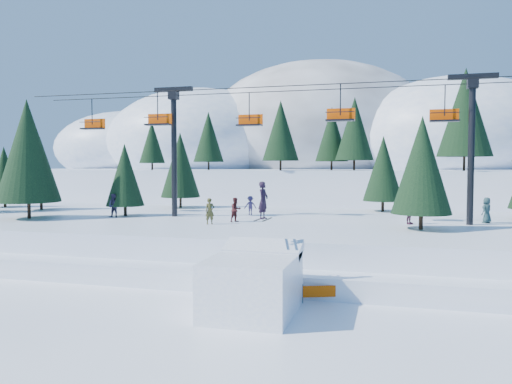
% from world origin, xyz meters
% --- Properties ---
extents(ground, '(160.00, 160.00, 0.00)m').
position_xyz_m(ground, '(0.00, 0.00, 0.00)').
color(ground, white).
rests_on(ground, ground).
extents(mid_shelf, '(70.00, 22.00, 2.50)m').
position_xyz_m(mid_shelf, '(0.00, 18.00, 1.25)').
color(mid_shelf, white).
rests_on(mid_shelf, ground).
extents(berm, '(70.00, 6.00, 1.10)m').
position_xyz_m(berm, '(0.00, 8.00, 0.55)').
color(berm, white).
rests_on(berm, ground).
extents(mountain_ridge, '(119.00, 60.86, 26.46)m').
position_xyz_m(mountain_ridge, '(-5.06, 73.35, 9.64)').
color(mountain_ridge, white).
rests_on(mountain_ridge, ground).
extents(jump_kicker, '(3.72, 5.07, 5.81)m').
position_xyz_m(jump_kicker, '(1.87, 2.31, 1.38)').
color(jump_kicker, white).
rests_on(jump_kicker, ground).
extents(chairlift, '(46.00, 3.21, 10.28)m').
position_xyz_m(chairlift, '(1.60, 18.05, 9.32)').
color(chairlift, black).
rests_on(chairlift, mid_shelf).
extents(conifer_stand, '(61.21, 17.36, 9.14)m').
position_xyz_m(conifer_stand, '(2.73, 18.59, 6.85)').
color(conifer_stand, black).
rests_on(conifer_stand, mid_shelf).
extents(distant_skiers, '(28.49, 7.82, 1.87)m').
position_xyz_m(distant_skiers, '(-0.30, 17.41, 3.39)').
color(distant_skiers, '#47431F').
rests_on(distant_skiers, mid_shelf).
extents(banner_near, '(2.69, 1.03, 0.90)m').
position_xyz_m(banner_near, '(5.04, 4.95, 0.54)').
color(banner_near, black).
rests_on(banner_near, ground).
extents(banner_far, '(2.85, 0.23, 0.90)m').
position_xyz_m(banner_far, '(11.22, 6.53, 0.54)').
color(banner_far, black).
rests_on(banner_far, ground).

